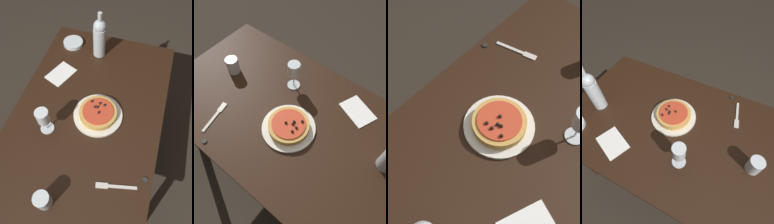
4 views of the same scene
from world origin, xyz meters
TOP-DOWN VIEW (x-y plane):
  - ground_plane at (0.00, 0.00)m, footprint 14.00×14.00m
  - dining_table at (0.00, 0.00)m, footprint 1.38×0.81m
  - dinner_plate at (-0.06, 0.06)m, footprint 0.27×0.27m
  - pizza at (-0.06, 0.06)m, footprint 0.20×0.20m
  - wine_glass at (0.09, -0.17)m, footprint 0.07×0.07m
  - water_cup at (0.43, -0.04)m, footprint 0.07×0.07m
  - fork at (0.28, 0.23)m, footprint 0.06×0.19m
  - paper_napkin at (-0.28, -0.24)m, footprint 0.20×0.17m
  - bottle_cap at (0.21, 0.37)m, footprint 0.02×0.02m

SIDE VIEW (x-z plane):
  - ground_plane at x=0.00m, z-range 0.00..0.00m
  - dining_table at x=0.00m, z-range 0.27..0.99m
  - paper_napkin at x=-0.28m, z-range 0.72..0.72m
  - fork at x=0.28m, z-range 0.72..0.72m
  - bottle_cap at x=0.21m, z-range 0.72..0.73m
  - dinner_plate at x=-0.06m, z-range 0.72..0.73m
  - pizza at x=-0.06m, z-range 0.72..0.77m
  - water_cup at x=0.43m, z-range 0.72..0.81m
  - wine_glass at x=0.09m, z-range 0.75..0.92m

